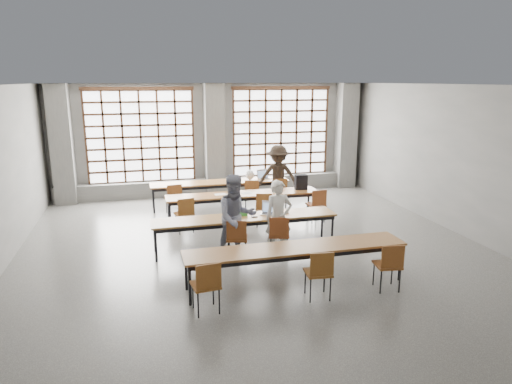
{
  "coord_description": "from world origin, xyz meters",
  "views": [
    {
      "loc": [
        -2.33,
        -8.98,
        3.6
      ],
      "look_at": [
        0.1,
        0.4,
        1.21
      ],
      "focal_mm": 32.0,
      "sensor_mm": 36.0,
      "label": 1
    }
  ],
  "objects_px": {
    "desk_row_c": "(245,219)",
    "chair_near_mid": "(320,270)",
    "chair_near_right": "(389,262)",
    "desk_row_a": "(220,184)",
    "chair_mid_centre": "(264,206)",
    "mouse": "(287,213)",
    "chair_mid_right": "(317,202)",
    "laptop_back": "(264,176)",
    "desk_row_b": "(243,196)",
    "backpack": "(301,182)",
    "red_pouch": "(205,282)",
    "green_box": "(242,214)",
    "chair_back_right": "(279,190)",
    "plastic_bag": "(250,175)",
    "chair_back_mid": "(252,191)",
    "student_male": "(279,218)",
    "student_back": "(278,176)",
    "chair_near_left": "(207,282)",
    "student_female": "(236,217)",
    "phone": "(254,217)",
    "laptop_front": "(269,211)",
    "chair_front_left": "(237,236)",
    "chair_back_left": "(174,196)",
    "chair_mid_left": "(185,211)"
  },
  "relations": [
    {
      "from": "backpack",
      "to": "red_pouch",
      "type": "xyz_separation_m",
      "value": [
        -3.27,
        -4.63,
        -0.43
      ]
    },
    {
      "from": "desk_row_b",
      "to": "chair_back_left",
      "type": "xyz_separation_m",
      "value": [
        -1.72,
        0.92,
        -0.13
      ]
    },
    {
      "from": "desk_row_b",
      "to": "student_back",
      "type": "bearing_deg",
      "value": 39.7
    },
    {
      "from": "chair_back_left",
      "to": "red_pouch",
      "type": "relative_size",
      "value": 4.4
    },
    {
      "from": "green_box",
      "to": "student_female",
      "type": "bearing_deg",
      "value": -113.32
    },
    {
      "from": "chair_near_right",
      "to": "student_female",
      "type": "xyz_separation_m",
      "value": [
        -2.24,
        2.14,
        0.35
      ]
    },
    {
      "from": "desk_row_b",
      "to": "green_box",
      "type": "xyz_separation_m",
      "value": [
        -0.48,
        -1.94,
        0.11
      ]
    },
    {
      "from": "chair_mid_centre",
      "to": "mouse",
      "type": "relative_size",
      "value": 8.98
    },
    {
      "from": "chair_mid_left",
      "to": "chair_mid_centre",
      "type": "bearing_deg",
      "value": 0.03
    },
    {
      "from": "chair_mid_centre",
      "to": "student_back",
      "type": "distance_m",
      "value": 1.93
    },
    {
      "from": "chair_back_left",
      "to": "student_male",
      "type": "distance_m",
      "value": 3.94
    },
    {
      "from": "chair_back_mid",
      "to": "student_male",
      "type": "xyz_separation_m",
      "value": [
        -0.28,
        -3.44,
        0.26
      ]
    },
    {
      "from": "student_male",
      "to": "student_back",
      "type": "relative_size",
      "value": 0.89
    },
    {
      "from": "desk_row_a",
      "to": "phone",
      "type": "distance_m",
      "value": 3.67
    },
    {
      "from": "chair_mid_centre",
      "to": "mouse",
      "type": "distance_m",
      "value": 1.44
    },
    {
      "from": "desk_row_a",
      "to": "chair_back_left",
      "type": "relative_size",
      "value": 4.55
    },
    {
      "from": "desk_row_b",
      "to": "backpack",
      "type": "distance_m",
      "value": 1.62
    },
    {
      "from": "chair_near_right",
      "to": "desk_row_a",
      "type": "bearing_deg",
      "value": 106.55
    },
    {
      "from": "chair_front_left",
      "to": "chair_near_mid",
      "type": "relative_size",
      "value": 1.0
    },
    {
      "from": "desk_row_c",
      "to": "chair_near_mid",
      "type": "relative_size",
      "value": 4.55
    },
    {
      "from": "red_pouch",
      "to": "student_back",
      "type": "bearing_deg",
      "value": 62.45
    },
    {
      "from": "desk_row_a",
      "to": "laptop_front",
      "type": "relative_size",
      "value": 8.75
    },
    {
      "from": "chair_back_mid",
      "to": "chair_mid_centre",
      "type": "xyz_separation_m",
      "value": [
        -0.07,
        -1.55,
        0.0
      ]
    },
    {
      "from": "chair_mid_right",
      "to": "student_back",
      "type": "distance_m",
      "value": 1.8
    },
    {
      "from": "chair_mid_right",
      "to": "laptop_back",
      "type": "relative_size",
      "value": 2.14
    },
    {
      "from": "desk_row_a",
      "to": "student_back",
      "type": "distance_m",
      "value": 1.69
    },
    {
      "from": "chair_back_right",
      "to": "plastic_bag",
      "type": "relative_size",
      "value": 3.08
    },
    {
      "from": "student_female",
      "to": "student_back",
      "type": "relative_size",
      "value": 0.98
    },
    {
      "from": "chair_mid_left",
      "to": "student_back",
      "type": "distance_m",
      "value": 3.33
    },
    {
      "from": "mouse",
      "to": "chair_mid_right",
      "type": "bearing_deg",
      "value": 47.71
    },
    {
      "from": "desk_row_c",
      "to": "chair_mid_left",
      "type": "xyz_separation_m",
      "value": [
        -1.16,
        1.39,
        -0.13
      ]
    },
    {
      "from": "chair_back_left",
      "to": "chair_mid_right",
      "type": "relative_size",
      "value": 1.0
    },
    {
      "from": "chair_back_right",
      "to": "chair_near_mid",
      "type": "distance_m",
      "value": 5.68
    },
    {
      "from": "red_pouch",
      "to": "mouse",
      "type": "bearing_deg",
      "value": 49.23
    },
    {
      "from": "backpack",
      "to": "desk_row_c",
      "type": "bearing_deg",
      "value": -130.14
    },
    {
      "from": "student_back",
      "to": "mouse",
      "type": "distance_m",
      "value": 3.18
    },
    {
      "from": "desk_row_b",
      "to": "backpack",
      "type": "xyz_separation_m",
      "value": [
        1.6,
        0.05,
        0.27
      ]
    },
    {
      "from": "chair_near_left",
      "to": "phone",
      "type": "xyz_separation_m",
      "value": [
        1.42,
        2.54,
        0.2
      ]
    },
    {
      "from": "desk_row_a",
      "to": "chair_near_left",
      "type": "xyz_separation_m",
      "value": [
        -1.33,
        -6.22,
        -0.13
      ]
    },
    {
      "from": "chair_back_right",
      "to": "chair_near_right",
      "type": "relative_size",
      "value": 1.0
    },
    {
      "from": "desk_row_b",
      "to": "phone",
      "type": "bearing_deg",
      "value": -96.69
    },
    {
      "from": "backpack",
      "to": "red_pouch",
      "type": "height_order",
      "value": "backpack"
    },
    {
      "from": "red_pouch",
      "to": "chair_near_mid",
      "type": "bearing_deg",
      "value": -2.39
    },
    {
      "from": "chair_mid_left",
      "to": "laptop_back",
      "type": "bearing_deg",
      "value": 41.46
    },
    {
      "from": "chair_front_left",
      "to": "backpack",
      "type": "xyz_separation_m",
      "value": [
        2.35,
        2.7,
        0.39
      ]
    },
    {
      "from": "mouse",
      "to": "plastic_bag",
      "type": "bearing_deg",
      "value": 89.26
    },
    {
      "from": "chair_back_right",
      "to": "chair_near_left",
      "type": "height_order",
      "value": "same"
    },
    {
      "from": "chair_near_mid",
      "to": "phone",
      "type": "distance_m",
      "value": 2.59
    },
    {
      "from": "desk_row_b",
      "to": "chair_near_right",
      "type": "bearing_deg",
      "value": -71.99
    },
    {
      "from": "chair_mid_right",
      "to": "laptop_back",
      "type": "xyz_separation_m",
      "value": [
        -0.8,
        2.29,
        0.25
      ]
    }
  ]
}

